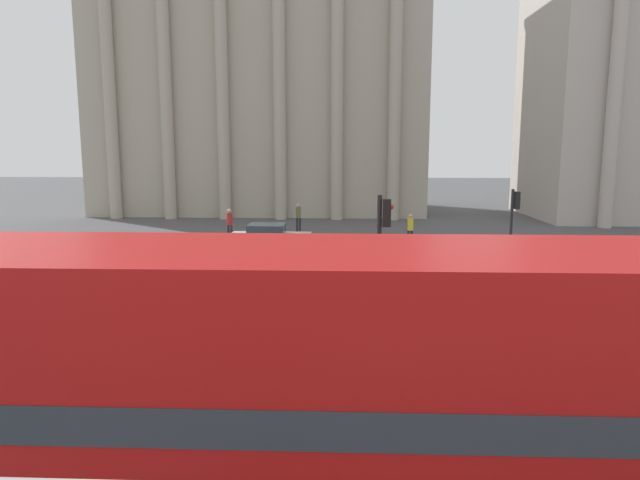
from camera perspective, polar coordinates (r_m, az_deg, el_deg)
double_decker_bus at (r=7.40m, az=-1.51°, el=-14.73°), size 10.11×2.71×4.09m
plaza_building_left at (r=49.37m, az=-5.77°, el=16.20°), size 26.70×12.92×22.68m
traffic_light_near at (r=14.59m, az=6.19°, el=-1.16°), size 0.42×0.24×4.12m
traffic_light_mid at (r=24.20m, az=18.76°, el=1.86°), size 0.42×0.24×3.66m
car_white at (r=29.89m, az=-5.07°, el=0.35°), size 4.20×1.93×1.35m
pedestrian_red at (r=33.28m, az=-9.03°, el=1.79°), size 0.32×0.32×1.82m
pedestrian_grey at (r=18.12m, az=13.95°, el=-4.60°), size 0.32×0.32×1.80m
pedestrian_olive at (r=36.29m, az=-2.17°, el=2.48°), size 0.32×0.32×1.79m
pedestrian_yellow at (r=31.41m, az=9.02°, el=1.26°), size 0.32×0.32×1.74m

